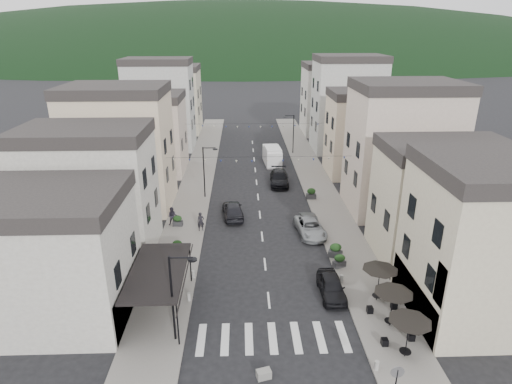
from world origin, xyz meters
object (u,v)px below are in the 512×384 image
(parked_car_c, at_px, (310,227))
(parked_car_d, at_px, (279,178))
(parked_car_a, at_px, (331,286))
(pedestrian_a, at_px, (201,222))
(pedestrian_b, at_px, (173,216))
(parked_car_b, at_px, (309,223))
(delivery_van, at_px, (272,155))
(parked_car_e, at_px, (233,210))

(parked_car_c, bearing_deg, parked_car_d, 91.64)
(parked_car_a, height_order, pedestrian_a, pedestrian_a)
(parked_car_a, distance_m, pedestrian_b, 17.91)
(parked_car_b, xyz_separation_m, delivery_van, (-2.08, 21.47, 0.59))
(pedestrian_b, bearing_deg, delivery_van, 59.30)
(parked_car_a, xyz_separation_m, parked_car_d, (-1.80, 23.69, 0.07))
(parked_car_c, bearing_deg, pedestrian_a, 169.42)
(parked_car_b, xyz_separation_m, parked_car_e, (-7.40, 3.16, 0.16))
(parked_car_d, bearing_deg, parked_car_e, -117.27)
(parked_car_a, height_order, delivery_van, delivery_van)
(parked_car_b, height_order, parked_car_d, parked_car_d)
(parked_car_a, bearing_deg, parked_car_e, 117.50)
(parked_car_c, distance_m, delivery_van, 22.52)
(parked_car_e, height_order, delivery_van, delivery_van)
(parked_car_d, relative_size, pedestrian_b, 2.95)
(parked_car_e, bearing_deg, pedestrian_b, 11.85)
(parked_car_d, xyz_separation_m, pedestrian_a, (-8.60, -12.93, 0.24))
(parked_car_a, relative_size, parked_car_d, 0.77)
(delivery_van, bearing_deg, parked_car_c, -89.02)
(pedestrian_a, xyz_separation_m, pedestrian_b, (-2.85, 1.27, 0.02))
(parked_car_a, distance_m, parked_car_e, 15.81)
(pedestrian_a, bearing_deg, parked_car_e, 33.58)
(parked_car_e, bearing_deg, parked_car_c, 144.35)
(parked_car_a, xyz_separation_m, parked_car_e, (-7.40, 13.97, 0.10))
(pedestrian_a, bearing_deg, parked_car_b, -13.05)
(parked_car_c, xyz_separation_m, pedestrian_b, (-13.20, 2.17, 0.35))
(parked_car_b, height_order, delivery_van, delivery_van)
(parked_car_a, height_order, pedestrian_b, pedestrian_b)
(parked_car_b, height_order, parked_car_c, parked_car_c)
(parked_car_c, distance_m, pedestrian_a, 10.39)
(parked_car_a, relative_size, parked_car_e, 0.88)
(parked_car_d, distance_m, pedestrian_b, 16.35)
(parked_car_b, distance_m, parked_car_d, 13.01)
(parked_car_a, bearing_deg, parked_car_c, 89.88)
(parked_car_b, bearing_deg, parked_car_d, 97.15)
(parked_car_e, relative_size, delivery_van, 0.88)
(delivery_van, xyz_separation_m, pedestrian_a, (-8.32, -21.51, -0.22))
(parked_car_c, height_order, parked_car_d, parked_car_d)
(parked_car_d, relative_size, parked_car_e, 1.14)
(pedestrian_a, bearing_deg, pedestrian_b, 142.80)
(parked_car_d, relative_size, delivery_van, 1.01)
(parked_car_b, height_order, pedestrian_b, pedestrian_b)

